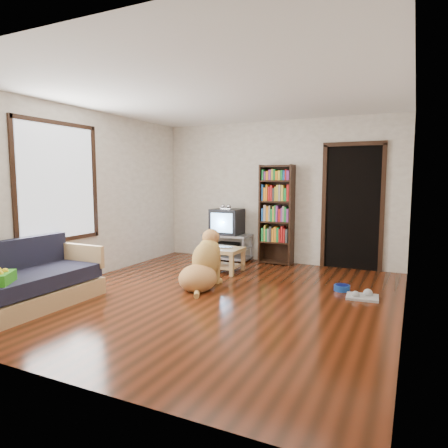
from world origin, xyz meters
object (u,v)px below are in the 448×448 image
at_px(tv_stand, 227,246).
at_px(dog_bowl, 342,288).
at_px(laptop, 224,248).
at_px(sofa, 26,286).
at_px(crt_tv, 228,221).
at_px(coffee_table, 225,255).
at_px(dog, 203,266).
at_px(grey_rag, 362,297).
at_px(bookshelf, 277,209).

bearing_deg(tv_stand, dog_bowl, -27.82).
relative_size(laptop, sofa, 0.16).
distance_m(tv_stand, crt_tv, 0.47).
bearing_deg(coffee_table, dog, -82.21).
bearing_deg(coffee_table, dog_bowl, -9.37).
relative_size(tv_stand, sofa, 0.50).
height_order(coffee_table, dog, dog).
relative_size(grey_rag, tv_stand, 0.44).
xyz_separation_m(laptop, crt_tv, (-0.39, 0.97, 0.33)).
distance_m(dog_bowl, grey_rag, 0.39).
relative_size(bookshelf, sofa, 1.00).
bearing_deg(sofa, dog, 48.88).
relative_size(bookshelf, dog, 1.74).
distance_m(laptop, crt_tv, 1.09).
relative_size(grey_rag, bookshelf, 0.22).
bearing_deg(dog_bowl, sofa, -144.26).
xyz_separation_m(grey_rag, sofa, (-3.62, -2.14, 0.25)).
bearing_deg(dog, sofa, -131.12).
bearing_deg(coffee_table, crt_tv, 112.42).
bearing_deg(coffee_table, grey_rag, -14.23).
bearing_deg(dog, dog_bowl, 20.30).
height_order(bookshelf, coffee_table, bookshelf).
xyz_separation_m(crt_tv, dog, (0.52, -1.94, -0.43)).
xyz_separation_m(dog_bowl, crt_tv, (-2.35, 1.26, 0.70)).
distance_m(laptop, dog_bowl, 2.02).
height_order(dog_bowl, tv_stand, tv_stand).
distance_m(laptop, tv_stand, 1.03).
height_order(grey_rag, bookshelf, bookshelf).
bearing_deg(crt_tv, dog_bowl, -28.24).
distance_m(grey_rag, coffee_table, 2.35).
xyz_separation_m(laptop, tv_stand, (-0.39, 0.95, -0.14)).
height_order(bookshelf, dog, bookshelf).
xyz_separation_m(dog_bowl, bookshelf, (-1.40, 1.33, 0.96)).
height_order(laptop, coffee_table, laptop).
xyz_separation_m(dog_bowl, tv_stand, (-2.35, 1.24, 0.23)).
distance_m(dog_bowl, crt_tv, 2.76).
bearing_deg(crt_tv, dog, -74.87).
height_order(dog_bowl, dog, dog).
height_order(tv_stand, sofa, sofa).
bearing_deg(sofa, tv_stand, 74.98).
xyz_separation_m(dog_bowl, grey_rag, (0.30, -0.25, -0.03)).
bearing_deg(dog, crt_tv, 105.13).
relative_size(laptop, crt_tv, 0.49).
bearing_deg(sofa, laptop, 63.12).
distance_m(tv_stand, bookshelf, 1.20).
xyz_separation_m(bookshelf, sofa, (-1.92, -3.72, -0.74)).
relative_size(crt_tv, dog, 0.56).
xyz_separation_m(tv_stand, bookshelf, (0.95, 0.09, 0.73)).
distance_m(dog_bowl, dog, 1.97).
xyz_separation_m(tv_stand, crt_tv, (0.00, 0.02, 0.47)).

